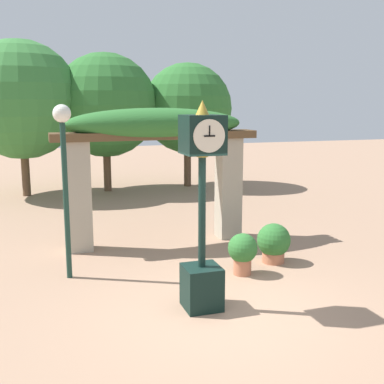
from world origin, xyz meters
name	(u,v)px	position (x,y,z in m)	size (l,w,h in m)	color
ground_plane	(218,310)	(0.00, 0.00, 0.00)	(60.00, 60.00, 0.00)	#9E7A60
pedestal_clock	(202,213)	(-0.21, 0.17, 1.56)	(0.59, 0.64, 3.27)	black
pergola	(156,143)	(0.00, 3.92, 2.34)	(4.66, 1.12, 3.13)	#A89E89
potted_plant_near_left	(274,242)	(1.93, 1.84, 0.43)	(0.69, 0.69, 0.82)	#B26B4C
potted_plant_near_right	(243,251)	(1.03, 1.38, 0.46)	(0.57, 0.57, 0.80)	#B26B4C
lamp_post	(64,155)	(-2.13, 2.23, 2.31)	(0.32, 0.32, 3.21)	#19382D
tree_line	(94,104)	(-0.51, 11.18, 3.20)	(9.80, 4.07, 5.38)	brown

